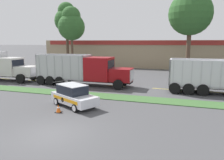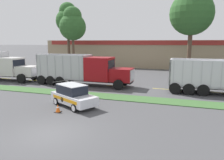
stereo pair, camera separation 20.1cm
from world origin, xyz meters
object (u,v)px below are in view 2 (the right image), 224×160
Objects in this scene: dump_truck_trail at (4,68)px; rally_car at (73,95)px; dump_truck_mid at (92,71)px; traffic_cone at (58,108)px.

rally_car is at bearing -28.25° from dump_truck_trail.
dump_truck_mid is 1.02× the size of dump_truck_trail.
rally_car reaches higher than traffic_cone.
traffic_cone is (-0.31, -1.72, -0.57)m from rally_car.
dump_truck_mid is 12.37m from dump_truck_trail.
traffic_cone is at bearing -33.92° from dump_truck_trail.
dump_truck_mid is at bearing 1.33° from dump_truck_trail.
dump_truck_mid is 9.91m from traffic_cone.
dump_truck_trail is 16.22m from rally_car.
dump_truck_mid is 2.57× the size of rally_car.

